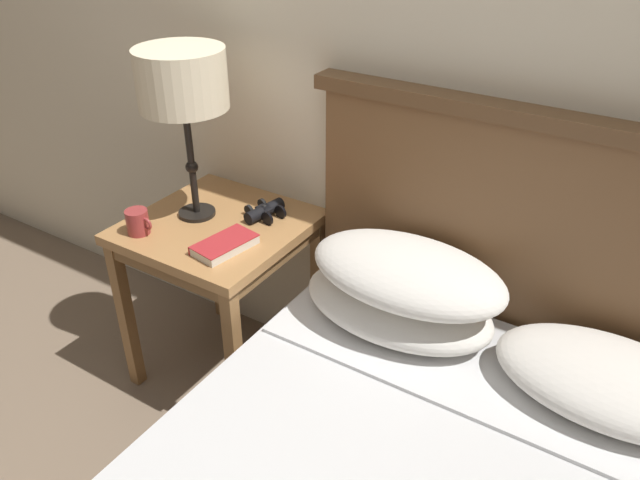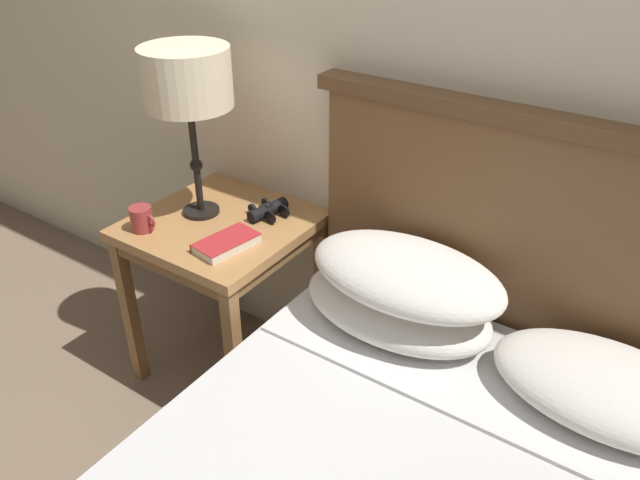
% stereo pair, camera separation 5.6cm
% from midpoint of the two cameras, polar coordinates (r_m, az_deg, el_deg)
% --- Properties ---
extents(wall_back, '(8.00, 0.06, 2.60)m').
position_cam_midpoint_polar(wall_back, '(1.95, 8.75, 17.91)').
color(wall_back, beige).
rests_on(wall_back, ground_plane).
extents(nightstand, '(0.58, 0.58, 0.67)m').
position_cam_midpoint_polar(nightstand, '(2.25, -8.19, -0.22)').
color(nightstand, '#AD7A47').
rests_on(nightstand, ground_plane).
extents(table_lamp, '(0.29, 0.29, 0.58)m').
position_cam_midpoint_polar(table_lamp, '(2.09, -11.31, 14.07)').
color(table_lamp, black).
rests_on(table_lamp, nightstand).
extents(book_on_nightstand, '(0.15, 0.22, 0.03)m').
position_cam_midpoint_polar(book_on_nightstand, '(2.04, -7.80, -0.27)').
color(book_on_nightstand, silver).
rests_on(book_on_nightstand, nightstand).
extents(binoculars_pair, '(0.15, 0.16, 0.05)m').
position_cam_midpoint_polar(binoculars_pair, '(2.21, -4.02, 2.74)').
color(binoculars_pair, black).
rests_on(binoculars_pair, nightstand).
extents(coffee_mug, '(0.10, 0.08, 0.08)m').
position_cam_midpoint_polar(coffee_mug, '(2.18, -15.27, 1.87)').
color(coffee_mug, '#993333').
rests_on(coffee_mug, nightstand).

